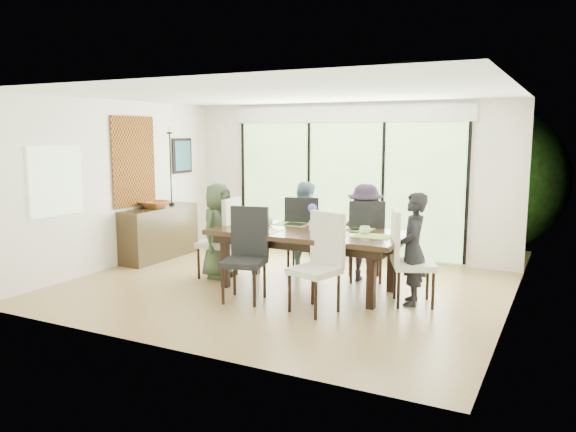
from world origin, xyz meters
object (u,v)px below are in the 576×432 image
at_px(sideboard, 160,233).
at_px(chair_far_right, 365,240).
at_px(table_top, 307,233).
at_px(person_right_end, 413,249).
at_px(cup_b, 314,229).
at_px(chair_near_left, 244,255).
at_px(chair_left_end, 217,237).
at_px(person_far_right, 365,233).
at_px(chair_far_left, 304,234).
at_px(chair_near_right, 314,263).
at_px(bowl, 155,205).
at_px(person_left_end, 218,231).
at_px(vase, 312,226).
at_px(cup_c, 365,230).
at_px(person_far_left, 304,228).
at_px(chair_right_end, 414,257).
at_px(cup_a, 268,222).
at_px(laptop, 251,226).

bearing_deg(sideboard, chair_far_right, 3.70).
bearing_deg(table_top, person_right_end, 0.00).
bearing_deg(person_right_end, cup_b, -99.55).
bearing_deg(chair_near_left, person_right_end, 11.71).
relative_size(chair_left_end, person_far_right, 0.85).
xyz_separation_m(chair_far_left, chair_near_right, (0.95, -1.72, 0.00)).
bearing_deg(chair_near_right, chair_far_left, 135.96).
distance_m(chair_near_left, bowl, 2.99).
bearing_deg(person_left_end, person_right_end, -90.20).
bearing_deg(chair_left_end, vase, 85.24).
relative_size(chair_left_end, chair_near_left, 1.00).
bearing_deg(cup_c, person_far_left, 149.72).
height_order(person_left_end, sideboard, person_left_end).
xyz_separation_m(chair_far_left, bowl, (-2.67, -0.34, 0.35)).
bearing_deg(sideboard, vase, -10.05).
xyz_separation_m(chair_right_end, chair_far_left, (-1.95, 0.85, 0.00)).
bearing_deg(cup_b, chair_right_end, 4.24).
bearing_deg(chair_far_right, cup_c, 85.45).
height_order(person_left_end, cup_b, person_left_end).
xyz_separation_m(table_top, chair_far_left, (-0.45, 0.85, -0.19)).
distance_m(chair_far_right, vase, 0.99).
xyz_separation_m(person_far_left, vase, (0.50, -0.78, 0.18)).
distance_m(chair_left_end, person_far_right, 2.21).
xyz_separation_m(chair_far_left, chair_near_left, (-0.05, -1.72, 0.00)).
bearing_deg(chair_far_left, chair_far_right, 164.62).
bearing_deg(vase, cup_a, 172.41).
relative_size(person_far_right, bowl, 3.02).
bearing_deg(table_top, cup_c, 7.13).
height_order(person_right_end, laptop, person_right_end).
distance_m(chair_near_left, cup_b, 1.04).
xyz_separation_m(chair_far_right, person_left_end, (-2.03, -0.85, 0.11)).
bearing_deg(chair_left_end, table_top, 83.39).
bearing_deg(cup_a, person_far_left, 69.81).
height_order(chair_left_end, chair_right_end, same).
xyz_separation_m(cup_a, cup_c, (1.50, -0.05, 0.00)).
distance_m(person_far_right, bowl, 3.70).
xyz_separation_m(chair_left_end, cup_a, (0.80, 0.15, 0.28)).
distance_m(vase, bowl, 3.21).
bearing_deg(person_left_end, chair_near_left, -131.80).
distance_m(chair_near_left, vase, 1.11).
distance_m(chair_left_end, cup_a, 0.86).
relative_size(chair_near_left, person_far_left, 0.85).
relative_size(chair_far_right, cup_a, 8.87).
bearing_deg(person_far_left, person_left_end, 26.90).
distance_m(chair_right_end, chair_near_right, 1.33).
height_order(chair_far_right, cup_b, chair_far_right).
height_order(cup_c, sideboard, cup_c).
xyz_separation_m(vase, sideboard, (-3.17, 0.56, -0.45)).
bearing_deg(vase, chair_near_left, -120.87).
height_order(chair_far_right, person_right_end, person_right_end).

